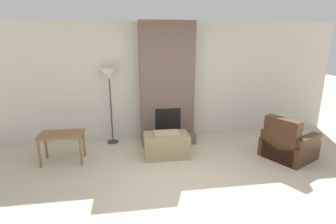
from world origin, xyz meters
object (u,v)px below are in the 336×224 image
ottoman (166,145)px  armchair (287,145)px  side_table (61,137)px  floor_lamp_left (109,77)px

ottoman → armchair: 2.32m
ottoman → side_table: 1.96m
ottoman → side_table: size_ratio=1.10×
ottoman → armchair: armchair is taller
armchair → side_table: 4.26m
armchair → floor_lamp_left: (-3.36, 1.33, 1.21)m
side_table → floor_lamp_left: (0.87, 0.84, 0.99)m
side_table → armchair: bearing=-6.7°
floor_lamp_left → armchair: bearing=-21.7°
ottoman → floor_lamp_left: bearing=140.5°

